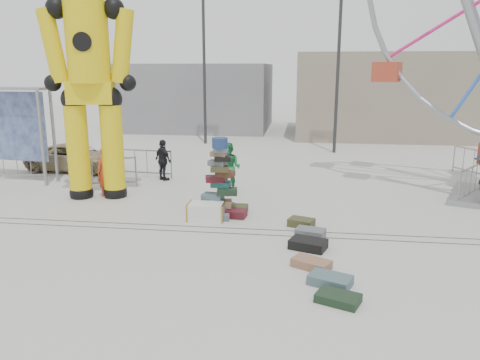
# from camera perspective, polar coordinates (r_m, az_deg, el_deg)

# --- Properties ---
(ground) EXTENTS (90.00, 90.00, 0.00)m
(ground) POSITION_cam_1_polar(r_m,az_deg,el_deg) (11.44, 0.17, -7.64)
(ground) COLOR #9E9E99
(ground) RESTS_ON ground
(track_line_near) EXTENTS (40.00, 0.04, 0.01)m
(track_line_near) POSITION_cam_1_polar(r_m,az_deg,el_deg) (12.00, 0.55, -6.60)
(track_line_near) COLOR #47443F
(track_line_near) RESTS_ON ground
(track_line_far) EXTENTS (40.00, 0.04, 0.01)m
(track_line_far) POSITION_cam_1_polar(r_m,az_deg,el_deg) (12.37, 0.77, -5.97)
(track_line_far) COLOR #47443F
(track_line_far) RESTS_ON ground
(building_right) EXTENTS (12.00, 8.00, 5.00)m
(building_right) POSITION_cam_1_polar(r_m,az_deg,el_deg) (31.14, 18.27, 9.82)
(building_right) COLOR gray
(building_right) RESTS_ON ground
(building_left) EXTENTS (10.00, 8.00, 4.40)m
(building_left) POSITION_cam_1_polar(r_m,az_deg,el_deg) (33.47, -5.22, 10.12)
(building_left) COLOR gray
(building_left) RESTS_ON ground
(lamp_post_right) EXTENTS (1.41, 0.25, 8.00)m
(lamp_post_right) POSITION_cam_1_polar(r_m,az_deg,el_deg) (23.65, 12.13, 14.05)
(lamp_post_right) COLOR #2D2D30
(lamp_post_right) RESTS_ON ground
(lamp_post_left) EXTENTS (1.41, 0.25, 8.00)m
(lamp_post_left) POSITION_cam_1_polar(r_m,az_deg,el_deg) (26.13, -4.19, 14.22)
(lamp_post_left) COLOR #2D2D30
(lamp_post_left) RESTS_ON ground
(suitcase_tower) EXTENTS (1.57, 1.41, 2.25)m
(suitcase_tower) POSITION_cam_1_polar(r_m,az_deg,el_deg) (13.39, -2.42, -1.66)
(suitcase_tower) COLOR #1A504E
(suitcase_tower) RESTS_ON ground
(crash_test_dummy) EXTENTS (2.95, 1.29, 7.39)m
(crash_test_dummy) POSITION_cam_1_polar(r_m,az_deg,el_deg) (15.52, -17.82, 12.00)
(crash_test_dummy) COLOR black
(crash_test_dummy) RESTS_ON ground
(steamer_trunk) EXTENTS (1.02, 0.59, 0.48)m
(steamer_trunk) POSITION_cam_1_polar(r_m,az_deg,el_deg) (13.06, -4.13, -3.87)
(steamer_trunk) COLOR silver
(steamer_trunk) RESTS_ON ground
(row_case_0) EXTENTS (0.77, 0.65, 0.21)m
(row_case_0) POSITION_cam_1_polar(r_m,az_deg,el_deg) (12.65, 7.48, -5.15)
(row_case_0) COLOR #3F4020
(row_case_0) RESTS_ON ground
(row_case_1) EXTENTS (0.81, 0.63, 0.21)m
(row_case_1) POSITION_cam_1_polar(r_m,az_deg,el_deg) (11.91, 8.56, -6.39)
(row_case_1) COLOR slate
(row_case_1) RESTS_ON ground
(row_case_2) EXTENTS (0.97, 0.80, 0.22)m
(row_case_2) POSITION_cam_1_polar(r_m,az_deg,el_deg) (11.16, 8.31, -7.74)
(row_case_2) COLOR black
(row_case_2) RESTS_ON ground
(row_case_3) EXTENTS (0.91, 0.77, 0.19)m
(row_case_3) POSITION_cam_1_polar(r_m,az_deg,el_deg) (10.17, 8.69, -10.04)
(row_case_3) COLOR #93664B
(row_case_3) RESTS_ON ground
(row_case_4) EXTENTS (0.94, 0.78, 0.20)m
(row_case_4) POSITION_cam_1_polar(r_m,az_deg,el_deg) (9.49, 10.94, -11.89)
(row_case_4) COLOR #4B656B
(row_case_4) RESTS_ON ground
(row_case_5) EXTENTS (0.89, 0.75, 0.16)m
(row_case_5) POSITION_cam_1_polar(r_m,az_deg,el_deg) (8.88, 11.88, -13.91)
(row_case_5) COLOR #1A301D
(row_case_5) RESTS_ON ground
(barricade_dummy_a) EXTENTS (1.98, 0.48, 1.10)m
(barricade_dummy_a) POSITION_cam_1_polar(r_m,az_deg,el_deg) (19.57, -25.53, 1.62)
(barricade_dummy_a) COLOR gray
(barricade_dummy_a) RESTS_ON ground
(barricade_dummy_b) EXTENTS (1.95, 0.65, 1.10)m
(barricade_dummy_b) POSITION_cam_1_polar(r_m,az_deg,el_deg) (17.10, -15.90, 0.89)
(barricade_dummy_b) COLOR gray
(barricade_dummy_b) RESTS_ON ground
(barricade_dummy_c) EXTENTS (2.00, 0.30, 1.10)m
(barricade_dummy_c) POSITION_cam_1_polar(r_m,az_deg,el_deg) (18.41, -11.28, 2.02)
(barricade_dummy_c) COLOR gray
(barricade_dummy_c) RESTS_ON ground
(barricade_wheel_front) EXTENTS (1.26, 1.68, 1.10)m
(barricade_wheel_front) POSITION_cam_1_polar(r_m,az_deg,el_deg) (16.76, 26.29, -0.25)
(barricade_wheel_front) COLOR gray
(barricade_wheel_front) RESTS_ON ground
(barricade_wheel_back) EXTENTS (1.03, 1.81, 1.10)m
(barricade_wheel_back) POSITION_cam_1_polar(r_m,az_deg,el_deg) (20.32, 26.60, 1.91)
(barricade_wheel_back) COLOR gray
(barricade_wheel_back) RESTS_ON ground
(pedestrian_red) EXTENTS (0.66, 0.49, 1.65)m
(pedestrian_red) POSITION_cam_1_polar(r_m,az_deg,el_deg) (15.90, -16.01, 0.97)
(pedestrian_red) COLOR #BE3C1B
(pedestrian_red) RESTS_ON ground
(pedestrian_green) EXTENTS (0.97, 0.85, 1.71)m
(pedestrian_green) POSITION_cam_1_polar(r_m,az_deg,el_deg) (15.77, -1.32, 1.50)
(pedestrian_green) COLOR #1C7038
(pedestrian_green) RESTS_ON ground
(pedestrian_black) EXTENTS (0.94, 0.87, 1.55)m
(pedestrian_black) POSITION_cam_1_polar(r_m,az_deg,el_deg) (17.72, -9.35, 2.40)
(pedestrian_black) COLOR black
(pedestrian_black) RESTS_ON ground
(parked_suv) EXTENTS (4.11, 2.16, 1.10)m
(parked_suv) POSITION_cam_1_polar(r_m,az_deg,el_deg) (20.40, -19.41, 2.62)
(parked_suv) COLOR tan
(parked_suv) RESTS_ON ground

